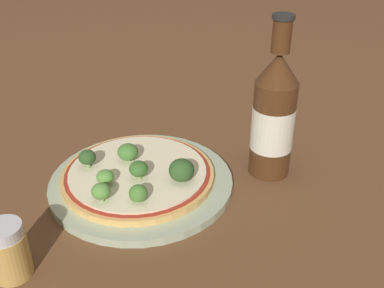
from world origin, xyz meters
name	(u,v)px	position (x,y,z in m)	size (l,w,h in m)	color
ground_plane	(130,188)	(0.00, 0.00, 0.00)	(3.00, 3.00, 0.00)	brown
plate	(142,182)	(0.02, 0.01, 0.01)	(0.27, 0.27, 0.01)	#A3B293
pizza	(138,174)	(0.01, 0.01, 0.02)	(0.22, 0.22, 0.01)	tan
broccoli_floret_0	(87,157)	(-0.06, 0.01, 0.04)	(0.03, 0.03, 0.03)	#7A9E5B
broccoli_floret_1	(101,191)	(-0.02, -0.07, 0.04)	(0.03, 0.03, 0.03)	#7A9E5B
broccoli_floret_2	(138,193)	(0.03, -0.06, 0.04)	(0.03, 0.03, 0.02)	#7A9E5B
broccoli_floret_3	(128,152)	(-0.01, 0.03, 0.04)	(0.03, 0.03, 0.03)	#7A9E5B
broccoli_floret_4	(182,170)	(0.08, -0.01, 0.04)	(0.04, 0.04, 0.03)	#7A9E5B
broccoli_floret_5	(105,177)	(-0.03, -0.03, 0.04)	(0.02, 0.02, 0.02)	#7A9E5B
broccoli_floret_6	(139,169)	(0.02, -0.01, 0.04)	(0.03, 0.03, 0.03)	#7A9E5B
beer_bottle	(274,116)	(0.21, 0.07, 0.10)	(0.06, 0.06, 0.24)	#472814
pepper_shaker	(8,251)	(-0.10, -0.18, 0.03)	(0.04, 0.04, 0.07)	tan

